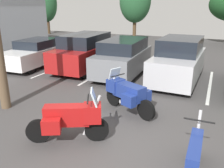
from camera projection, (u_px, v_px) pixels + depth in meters
The scene contains 11 objects.
ground at pixel (109, 148), 5.99m from camera, with size 44.00×44.00×0.10m, color #423F3F.
motorcycle_touring at pixel (70, 118), 6.02m from camera, with size 1.94×1.23×1.41m.
motorcycle_second at pixel (194, 159), 4.62m from camera, with size 0.62×2.18×1.24m.
motorcycle_third at pixel (127, 93), 7.76m from camera, with size 1.97×1.26×1.38m.
parking_stripes at pixel (151, 78), 11.51m from camera, with size 16.04×4.77×0.01m.
car_white at pixel (37, 53), 13.72m from camera, with size 2.06×4.81×1.50m.
car_red at pixel (84, 52), 12.83m from camera, with size 2.03×4.38×1.90m.
car_grey at pixel (123, 57), 11.76m from camera, with size 1.97×4.36×1.78m.
car_silver at pixel (179, 61), 10.86m from camera, with size 1.99×4.59×1.97m.
tree_center at pixel (46, 4), 27.80m from camera, with size 2.46×2.46×5.56m.
tree_left at pixel (135, 1), 23.69m from camera, with size 3.12×3.12×5.84m.
Camera 1 is at (2.13, -4.71, 3.39)m, focal length 38.25 mm.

